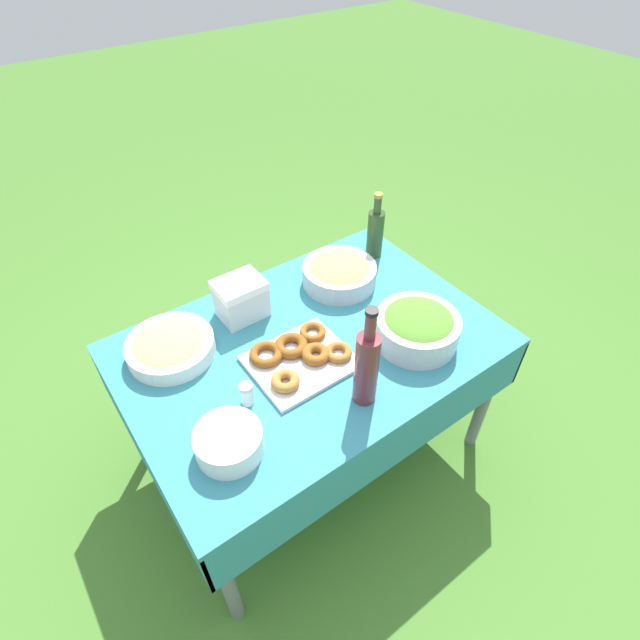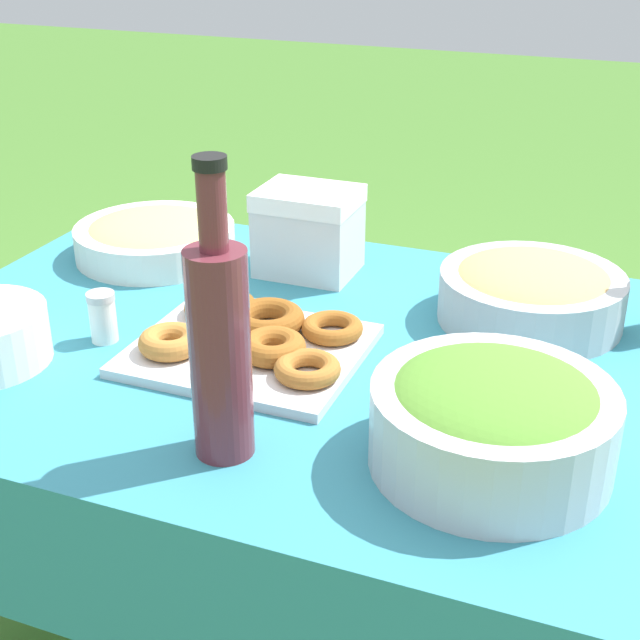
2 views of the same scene
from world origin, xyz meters
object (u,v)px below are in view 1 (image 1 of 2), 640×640
at_px(salad_bowl, 417,327).
at_px(plate_stack, 229,442).
at_px(olive_oil_bottle, 375,232).
at_px(bread_bowl, 339,272).
at_px(donut_platter, 299,357).
at_px(wine_bottle, 366,367).
at_px(cooler_box, 241,298).
at_px(pasta_bowl, 170,346).

relative_size(salad_bowl, plate_stack, 1.48).
relative_size(olive_oil_bottle, bread_bowl, 0.99).
xyz_separation_m(plate_stack, olive_oil_bottle, (1.00, 0.52, 0.08)).
height_order(salad_bowl, plate_stack, salad_bowl).
height_order(donut_platter, bread_bowl, bread_bowl).
relative_size(salad_bowl, wine_bottle, 0.78).
distance_m(olive_oil_bottle, cooler_box, 0.67).
height_order(pasta_bowl, wine_bottle, wine_bottle).
height_order(pasta_bowl, bread_bowl, bread_bowl).
bearing_deg(salad_bowl, olive_oil_bottle, 65.87).
bearing_deg(donut_platter, plate_stack, -154.28).
distance_m(salad_bowl, wine_bottle, 0.35).
bearing_deg(plate_stack, donut_platter, 25.72).
relative_size(bread_bowl, cooler_box, 1.70).
bearing_deg(wine_bottle, plate_stack, 169.90).
height_order(salad_bowl, donut_platter, salad_bowl).
distance_m(donut_platter, bread_bowl, 0.47).
bearing_deg(pasta_bowl, salad_bowl, -31.37).
distance_m(wine_bottle, cooler_box, 0.61).
height_order(salad_bowl, pasta_bowl, salad_bowl).
bearing_deg(pasta_bowl, olive_oil_bottle, 2.52).
relative_size(donut_platter, plate_stack, 1.77).
relative_size(plate_stack, olive_oil_bottle, 0.68).
xyz_separation_m(salad_bowl, donut_platter, (-0.41, 0.16, -0.05)).
bearing_deg(wine_bottle, donut_platter, 106.99).
bearing_deg(pasta_bowl, wine_bottle, -52.28).
xyz_separation_m(donut_platter, bread_bowl, (0.38, 0.27, 0.03)).
bearing_deg(olive_oil_bottle, cooler_box, -179.32).
relative_size(pasta_bowl, cooler_box, 1.74).
distance_m(olive_oil_bottle, bread_bowl, 0.27).
height_order(donut_platter, cooler_box, cooler_box).
distance_m(salad_bowl, pasta_bowl, 0.89).
xyz_separation_m(pasta_bowl, bread_bowl, (0.73, -0.03, 0.01)).
distance_m(plate_stack, bread_bowl, 0.88).
distance_m(donut_platter, plate_stack, 0.41).
height_order(bread_bowl, cooler_box, cooler_box).
xyz_separation_m(pasta_bowl, wine_bottle, (0.43, -0.56, 0.11)).
relative_size(donut_platter, olive_oil_bottle, 1.21).
relative_size(salad_bowl, cooler_box, 1.70).
relative_size(olive_oil_bottle, cooler_box, 1.68).
height_order(donut_platter, wine_bottle, wine_bottle).
height_order(pasta_bowl, donut_platter, pasta_bowl).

